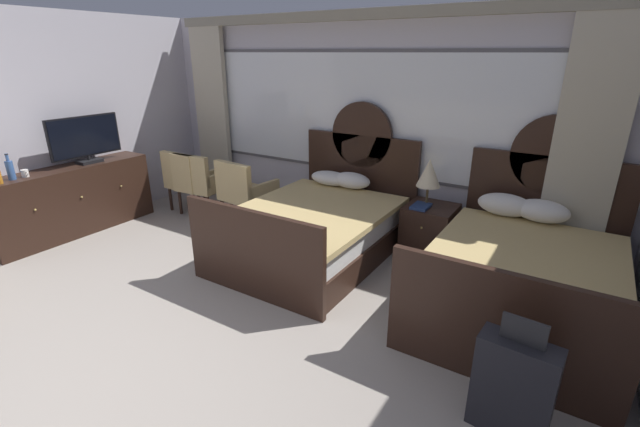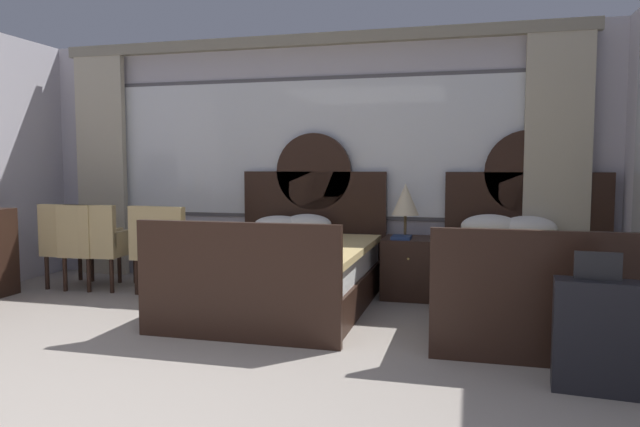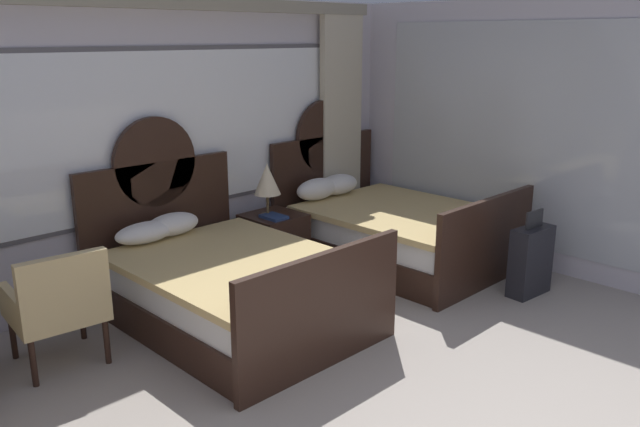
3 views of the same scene
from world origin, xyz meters
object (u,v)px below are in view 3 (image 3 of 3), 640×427
Objects in this scene: bed_near_window at (227,283)px; bed_near_mirror at (391,229)px; table_lamp_on_nightstand at (267,180)px; book_on_nightstand at (274,217)px; armchair_by_window_left at (58,302)px; nightstand_between_beds at (274,242)px; suitcase_on_floor at (531,261)px.

bed_near_window and bed_near_mirror have the same top height.
book_on_nightstand is (-0.02, -0.12, -0.35)m from table_lamp_on_nightstand.
bed_near_window is 1.34m from armchair_by_window_left.
table_lamp_on_nightstand is at bearing 173.24° from nightstand_between_beds.
bed_near_window reaches higher than book_on_nightstand.
bed_near_mirror is 2.49× the size of armchair_by_window_left.
suitcase_on_floor is at bearing -32.70° from bed_near_window.
book_on_nightstand is at bearing -128.29° from nightstand_between_beds.
table_lamp_on_nightstand reaches higher than book_on_nightstand.
bed_near_window reaches higher than nightstand_between_beds.
table_lamp_on_nightstand is at bearing 10.61° from armchair_by_window_left.
bed_near_mirror is 3.50m from armchair_by_window_left.
suitcase_on_floor is (1.34, -2.07, -0.27)m from book_on_nightstand.
bed_near_window is at bearing -151.12° from book_on_nightstand.
nightstand_between_beds is at bearing 51.71° from book_on_nightstand.
book_on_nightstand is 0.29× the size of armchair_by_window_left.
book_on_nightstand is at bearing -100.10° from table_lamp_on_nightstand.
armchair_by_window_left is at bearing -172.08° from book_on_nightstand.
armchair_by_window_left is at bearing -169.39° from table_lamp_on_nightstand.
armchair_by_window_left is (-2.41, -0.43, 0.20)m from nightstand_between_beds.
bed_near_window is 1.38m from table_lamp_on_nightstand.
bed_near_window is at bearing 147.30° from suitcase_on_floor.
bed_near_mirror is at bearing -25.21° from book_on_nightstand.
armchair_by_window_left is at bearing 176.26° from bed_near_mirror.
table_lamp_on_nightstand is (-1.15, 0.67, 0.61)m from bed_near_mirror.
bed_near_mirror is at bearing 0.16° from bed_near_window.
bed_near_mirror is at bearing 96.51° from suitcase_on_floor.
nightstand_between_beds is 2.51m from suitcase_on_floor.
book_on_nightstand is (-1.17, 0.55, 0.26)m from bed_near_mirror.
bed_near_window is 3.79× the size of nightstand_between_beds.
suitcase_on_floor is (3.66, -1.74, -0.16)m from armchair_by_window_left.
suitcase_on_floor is (1.32, -2.18, -0.63)m from table_lamp_on_nightstand.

